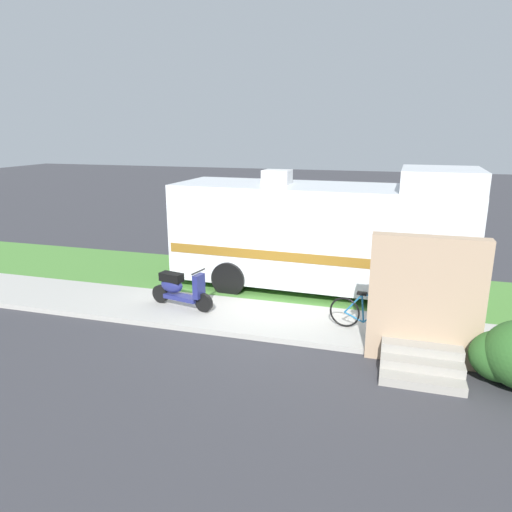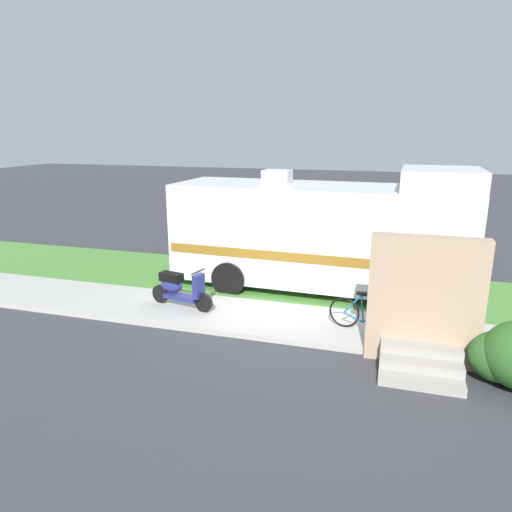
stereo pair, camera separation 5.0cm
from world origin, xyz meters
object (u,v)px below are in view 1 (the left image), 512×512
bottle_green (414,337)px  bicycle (370,315)px  bottle_spare (422,321)px  motorhome_rv (323,233)px  scooter (179,288)px  pickup_truck_near (303,222)px

bottle_green → bicycle: bearing=162.5°
bicycle → bottle_spare: bicycle is taller
motorhome_rv → scooter: 3.99m
bicycle → bottle_spare: bearing=30.9°
pickup_truck_near → bottle_green: pickup_truck_near is taller
motorhome_rv → pickup_truck_near: size_ratio=1.30×
bottle_spare → pickup_truck_near: bearing=121.5°
motorhome_rv → scooter: bearing=-140.8°
bottle_green → bottle_spare: 0.94m
scooter → bottle_green: bearing=-5.1°
scooter → bottle_green: scooter is taller
bottle_green → bottle_spare: size_ratio=0.97×
motorhome_rv → scooter: (-2.99, -2.44, -1.00)m
motorhome_rv → scooter: motorhome_rv is taller
pickup_truck_near → bottle_green: size_ratio=23.63×
scooter → pickup_truck_near: pickup_truck_near is taller
pickup_truck_near → bottle_green: bearing=-63.2°
pickup_truck_near → bottle_green: (3.64, -7.20, -0.77)m
bottle_green → pickup_truck_near: bearing=116.8°
scooter → bicycle: (4.42, -0.20, -0.08)m
pickup_truck_near → bottle_spare: pickup_truck_near is taller
bottle_spare → motorhome_rv: bearing=141.4°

